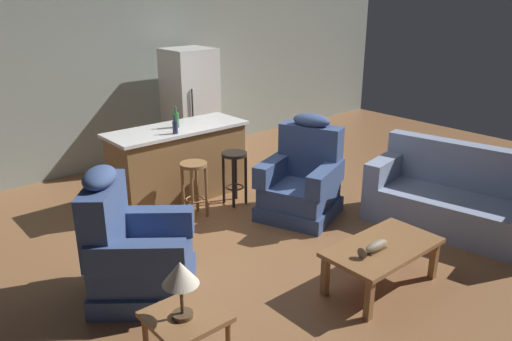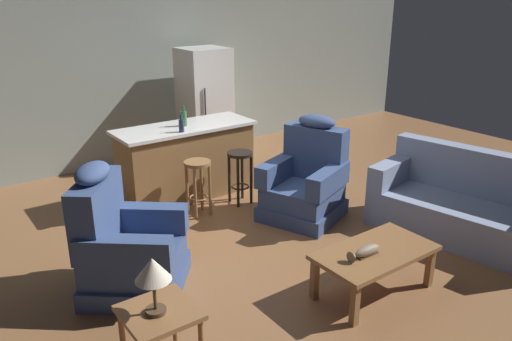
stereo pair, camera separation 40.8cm
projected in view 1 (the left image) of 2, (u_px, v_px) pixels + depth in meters
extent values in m
plane|color=brown|center=(245.00, 232.00, 5.65)|extent=(12.00, 12.00, 0.00)
cube|color=#939E93|center=(112.00, 81.00, 7.44)|extent=(12.00, 0.05, 2.60)
cube|color=olive|center=(383.00, 247.00, 4.48)|extent=(1.10, 0.60, 0.04)
cube|color=olive|center=(369.00, 300.00, 4.08)|extent=(0.06, 0.06, 0.38)
cube|color=olive|center=(434.00, 260.00, 4.68)|extent=(0.06, 0.06, 0.38)
cube|color=olive|center=(325.00, 276.00, 4.42)|extent=(0.06, 0.06, 0.38)
cube|color=olive|center=(391.00, 242.00, 5.02)|extent=(0.06, 0.06, 0.38)
cube|color=#4C3823|center=(376.00, 250.00, 4.38)|extent=(0.22, 0.07, 0.01)
ellipsoid|color=gray|center=(376.00, 246.00, 4.37)|extent=(0.28, 0.09, 0.09)
cone|color=gray|center=(364.00, 252.00, 4.26)|extent=(0.06, 0.10, 0.10)
cube|color=#8493B2|center=(453.00, 221.00, 5.67)|extent=(1.19, 2.03, 0.20)
cube|color=#8493B2|center=(455.00, 205.00, 5.60)|extent=(1.19, 2.03, 0.22)
cube|color=#8493B2|center=(469.00, 166.00, 5.71)|extent=(0.56, 1.90, 0.52)
cube|color=#8493B2|center=(386.00, 168.00, 6.01)|extent=(0.86, 0.36, 0.28)
cube|color=#384C7A|center=(145.00, 284.00, 4.48)|extent=(1.18, 1.18, 0.18)
cube|color=#384C7A|center=(144.00, 264.00, 4.40)|extent=(1.10, 1.09, 0.24)
cube|color=#384C7A|center=(104.00, 219.00, 4.25)|extent=(0.66, 0.74, 0.64)
ellipsoid|color=#384C7A|center=(99.00, 177.00, 4.12)|extent=(0.50, 0.53, 0.16)
cube|color=#384C7A|center=(150.00, 222.00, 4.63)|extent=(0.73, 0.64, 0.26)
cube|color=#384C7A|center=(136.00, 258.00, 4.01)|extent=(0.73, 0.64, 0.26)
cube|color=#384C7A|center=(299.00, 209.00, 6.03)|extent=(1.09, 1.09, 0.18)
cube|color=#384C7A|center=(299.00, 193.00, 5.96)|extent=(1.02, 0.99, 0.24)
cube|color=#384C7A|center=(310.00, 151.00, 6.06)|extent=(0.50, 0.79, 0.64)
ellipsoid|color=#384C7A|center=(312.00, 120.00, 5.93)|extent=(0.41, 0.53, 0.16)
cube|color=#384C7A|center=(326.00, 178.00, 5.71)|extent=(0.81, 0.46, 0.26)
cube|color=#384C7A|center=(274.00, 169.00, 6.00)|extent=(0.81, 0.46, 0.26)
cube|color=olive|center=(186.00, 317.00, 3.30)|extent=(0.48, 0.48, 0.04)
cylinder|color=olive|center=(195.00, 325.00, 3.66)|extent=(0.04, 0.04, 0.52)
cylinder|color=#4C3823|center=(183.00, 315.00, 3.26)|extent=(0.14, 0.14, 0.03)
cylinder|color=#4C3823|center=(182.00, 299.00, 3.22)|extent=(0.02, 0.02, 0.22)
cone|color=beige|center=(180.00, 273.00, 3.15)|extent=(0.24, 0.24, 0.16)
cube|color=olive|center=(179.00, 164.00, 6.46)|extent=(1.71, 0.63, 0.91)
cube|color=silver|center=(177.00, 129.00, 6.29)|extent=(1.80, 0.70, 0.04)
cylinder|color=olive|center=(193.00, 165.00, 5.82)|extent=(0.32, 0.32, 0.04)
torus|color=olive|center=(195.00, 199.00, 5.97)|extent=(0.23, 0.23, 0.02)
cylinder|color=olive|center=(192.00, 196.00, 5.80)|extent=(0.04, 0.04, 0.64)
cylinder|color=olive|center=(206.00, 192.00, 5.93)|extent=(0.04, 0.04, 0.64)
cylinder|color=olive|center=(183.00, 191.00, 5.95)|extent=(0.04, 0.04, 0.64)
cylinder|color=olive|center=(197.00, 187.00, 6.07)|extent=(0.04, 0.04, 0.64)
cylinder|color=black|center=(234.00, 154.00, 6.19)|extent=(0.32, 0.32, 0.04)
torus|color=black|center=(235.00, 187.00, 6.34)|extent=(0.23, 0.23, 0.02)
cylinder|color=black|center=(233.00, 184.00, 6.18)|extent=(0.04, 0.04, 0.64)
cylinder|color=black|center=(246.00, 180.00, 6.30)|extent=(0.04, 0.04, 0.64)
cylinder|color=black|center=(224.00, 179.00, 6.32)|extent=(0.04, 0.04, 0.64)
cylinder|color=black|center=(236.00, 176.00, 6.44)|extent=(0.04, 0.04, 0.64)
cube|color=white|center=(191.00, 106.00, 7.78)|extent=(0.70, 0.66, 1.76)
cylinder|color=#333338|center=(193.00, 106.00, 7.38)|extent=(0.02, 0.02, 0.50)
cylinder|color=#2D6B38|center=(176.00, 120.00, 6.25)|extent=(0.08, 0.08, 0.19)
cylinder|color=#2D6B38|center=(175.00, 110.00, 6.21)|extent=(0.03, 0.03, 0.08)
cylinder|color=#23284C|center=(175.00, 127.00, 5.98)|extent=(0.06, 0.06, 0.15)
cylinder|color=#23284C|center=(175.00, 119.00, 5.95)|extent=(0.02, 0.02, 0.07)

